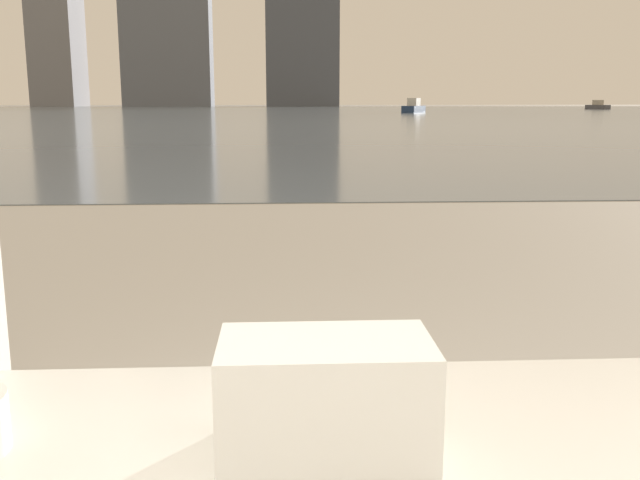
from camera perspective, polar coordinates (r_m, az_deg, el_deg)
towel_stack at (r=0.97m, az=0.46°, el=-12.50°), size 0.28×0.17×0.16m
harbor_water at (r=62.08m, az=-2.90°, el=10.19°), size 180.00×110.00×0.01m
harbor_boat_0 at (r=59.86m, az=7.51°, el=10.47°), size 2.43×3.25×1.17m
harbor_boat_2 at (r=86.81m, az=21.33°, el=9.96°), size 2.08×2.84×1.02m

